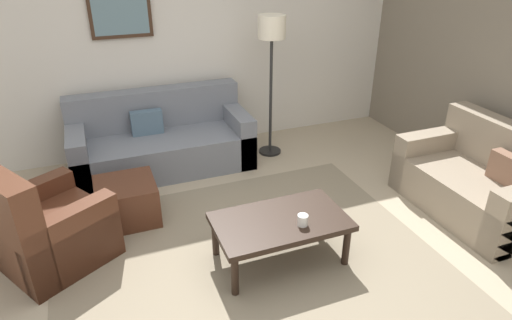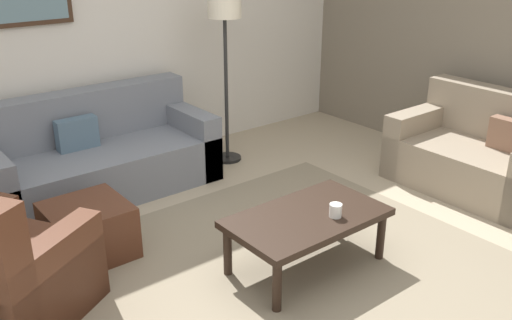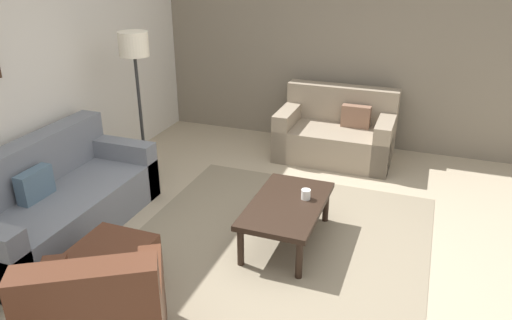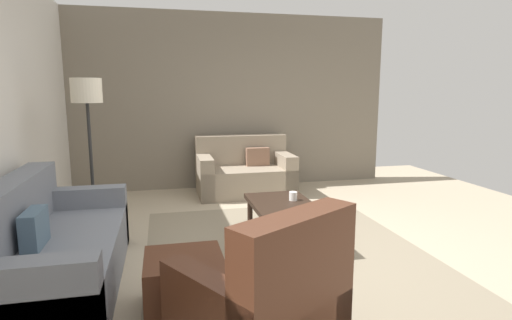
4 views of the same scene
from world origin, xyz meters
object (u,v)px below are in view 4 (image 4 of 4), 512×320
Objects in this scene: couch_loveseat at (244,174)px; cup at (293,196)px; ottoman at (184,283)px; coffee_table at (284,209)px; armchair_leather at (265,313)px; lamp_standing at (87,107)px; couch_main at (44,255)px.

cup is (-2.06, -0.13, 0.16)m from couch_loveseat.
ottoman is 1.58m from coffee_table.
armchair_leather is 3.10m from lamp_standing.
armchair_leather reaches higher than coffee_table.
couch_main is at bearing 63.41° from ottoman.
couch_main is 2.24m from coffee_table.
armchair_leather reaches higher than couch_loveseat.
ottoman is at bearing 161.61° from couch_loveseat.
couch_main reaches higher than coffee_table.
couch_loveseat is at bearing -18.39° from ottoman.
armchair_leather is 2.13m from cup.
couch_loveseat reaches higher than coffee_table.
lamp_standing is (0.75, 1.98, 1.05)m from coffee_table.
ottoman is (-3.32, 1.10, -0.10)m from couch_loveseat.
lamp_standing is (0.62, 2.12, 0.95)m from cup.
coffee_table is at bearing -74.43° from couch_main.
coffee_table is 2.36m from lamp_standing.
couch_main is at bearing 172.66° from lamp_standing.
cup is 0.05× the size of lamp_standing.
lamp_standing reaches higher than couch_main.
cup reaches higher than ottoman.
couch_main is 3.53m from couch_loveseat.
lamp_standing reaches higher than coffee_table.
armchair_leather is (-1.24, -1.49, 0.01)m from couch_main.
coffee_table is (0.60, -2.15, 0.06)m from couch_main.
couch_loveseat is 1.31× the size of armchair_leather.
coffee_table reaches higher than ottoman.
couch_main is 21.99× the size of cup.
coffee_table is (1.13, -1.10, 0.16)m from ottoman.
armchair_leather reaches higher than couch_main.
coffee_table is at bearing -110.71° from lamp_standing.
ottoman is 1.78m from cup.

